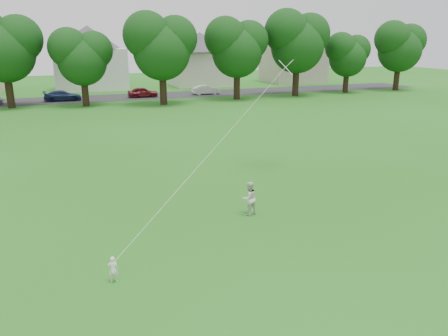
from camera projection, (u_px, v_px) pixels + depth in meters
name	position (u px, v px, depth m)	size (l,w,h in m)	color
ground	(213.00, 252.00, 14.83)	(160.00, 160.00, 0.00)	#226316
street	(99.00, 98.00, 52.52)	(90.00, 7.00, 0.01)	#2D2D30
toddler	(113.00, 269.00, 12.90)	(0.30, 0.20, 0.83)	white
older_boy	(249.00, 198.00, 17.77)	(0.69, 0.54, 1.42)	silver
kite	(223.00, 138.00, 17.76)	(5.66, 4.99, 14.27)	white
tree_row	(114.00, 43.00, 46.10)	(82.66, 9.53, 10.66)	black
parked_cars	(19.00, 97.00, 48.53)	(45.87, 2.47, 1.24)	black
house_row	(82.00, 52.00, 59.70)	(76.73, 13.83, 10.53)	beige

